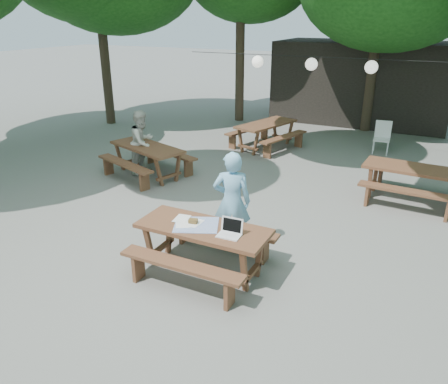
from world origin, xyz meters
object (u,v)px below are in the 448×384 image
Objects in this scene: main_picnic_table at (204,248)px; plastic_chair at (381,144)px; woman at (232,202)px; second_person at (143,142)px; picnic_table_nw at (148,160)px.

plastic_chair is (1.54, 7.64, -0.13)m from main_picnic_table.
woman is 4.36m from second_person.
main_picnic_table is 7.80m from plastic_chair.
main_picnic_table is 0.94m from woman.
woman is at bearing -124.90° from second_person.
picnic_table_nw is at bearing -56.11° from woman.
second_person is 6.68m from plastic_chair.
picnic_table_nw is at bearing -121.73° from second_person.
main_picnic_table is at bearing 62.70° from woman.
second_person is at bearing 167.03° from picnic_table_nw.
plastic_chair is at bearing -49.52° from second_person.
main_picnic_table is 1.28× the size of second_person.
second_person is (-0.21, 0.13, 0.39)m from picnic_table_nw.
main_picnic_table is 4.82m from second_person.
second_person is (-3.50, 3.29, 0.39)m from main_picnic_table.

